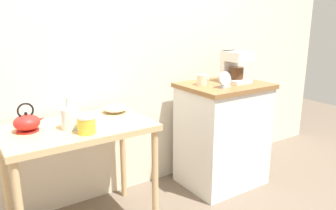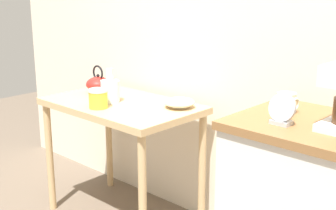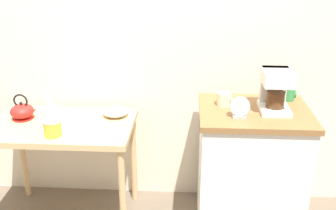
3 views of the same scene
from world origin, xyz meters
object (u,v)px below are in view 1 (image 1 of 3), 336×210
(mug_small_cream, at_px, (202,80))
(mug_tall_green, at_px, (231,72))
(bowl_stoneware, at_px, (115,108))
(teakettle, at_px, (27,122))
(coffee_maker, at_px, (234,65))
(canister_enamel, at_px, (86,124))
(table_clock, at_px, (225,81))
(glass_carafe_vase, at_px, (70,118))

(mug_small_cream, height_order, mug_tall_green, mug_tall_green)
(mug_small_cream, relative_size, mug_tall_green, 1.02)
(bowl_stoneware, distance_m, mug_tall_green, 1.17)
(teakettle, height_order, coffee_maker, coffee_maker)
(canister_enamel, bearing_deg, mug_small_cream, 11.63)
(canister_enamel, relative_size, coffee_maker, 0.43)
(bowl_stoneware, height_order, canister_enamel, canister_enamel)
(coffee_maker, height_order, table_clock, coffee_maker)
(bowl_stoneware, distance_m, teakettle, 0.62)
(bowl_stoneware, xyz_separation_m, teakettle, (-0.62, -0.09, 0.03))
(glass_carafe_vase, bearing_deg, mug_tall_green, 7.50)
(table_clock, bearing_deg, mug_small_cream, 113.59)
(teakettle, bearing_deg, canister_enamel, -39.21)
(teakettle, relative_size, canister_enamel, 1.73)
(glass_carafe_vase, bearing_deg, bowl_stoneware, 25.55)
(glass_carafe_vase, height_order, mug_small_cream, mug_small_cream)
(bowl_stoneware, height_order, table_clock, table_clock)
(bowl_stoneware, bearing_deg, coffee_maker, -8.22)
(teakettle, xyz_separation_m, table_clock, (1.42, -0.19, 0.14))
(coffee_maker, xyz_separation_m, mug_tall_green, (0.13, 0.17, -0.10))
(glass_carafe_vase, relative_size, coffee_maker, 0.78)
(coffee_maker, distance_m, table_clock, 0.27)
(bowl_stoneware, bearing_deg, mug_tall_green, 0.97)
(mug_small_cream, distance_m, table_clock, 0.20)
(glass_carafe_vase, xyz_separation_m, mug_tall_green, (1.55, 0.20, 0.11))
(teakettle, distance_m, table_clock, 1.44)
(mug_small_cream, bearing_deg, table_clock, -66.41)
(coffee_maker, relative_size, mug_tall_green, 2.84)
(teakettle, height_order, mug_tall_green, mug_tall_green)
(glass_carafe_vase, height_order, mug_tall_green, mug_tall_green)
(table_clock, bearing_deg, bowl_stoneware, 160.81)
(bowl_stoneware, distance_m, table_clock, 0.87)
(glass_carafe_vase, bearing_deg, teakettle, 156.97)
(canister_enamel, bearing_deg, table_clock, 1.92)
(bowl_stoneware, height_order, coffee_maker, coffee_maker)
(bowl_stoneware, height_order, mug_tall_green, mug_tall_green)
(canister_enamel, distance_m, table_clock, 1.15)
(table_clock, bearing_deg, glass_carafe_vase, 175.39)
(mug_small_cream, bearing_deg, coffee_maker, -9.06)
(coffee_maker, bearing_deg, canister_enamel, -172.92)
(coffee_maker, distance_m, mug_tall_green, 0.23)
(bowl_stoneware, height_order, glass_carafe_vase, glass_carafe_vase)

